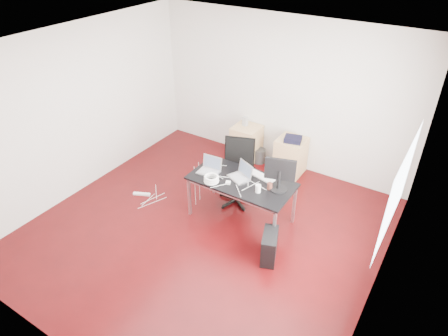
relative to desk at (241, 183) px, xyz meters
The scene contains 18 objects.
room_shell 0.95m from the desk, 116.91° to the right, with size 5.00×5.00×5.00m.
desk is the anchor object (origin of this frame).
office_chair 0.54m from the desk, 126.95° to the left, with size 0.61×0.63×1.08m.
filing_cabinet_left 1.91m from the desk, 117.14° to the left, with size 0.50×0.50×0.70m, color tan.
filing_cabinet_right 1.71m from the desk, 87.05° to the left, with size 0.50×0.50×0.70m, color tan.
pc_tower 1.06m from the desk, 34.97° to the right, with size 0.20×0.45×0.44m, color black.
wastebasket 1.87m from the desk, 108.51° to the left, with size 0.24×0.24×0.28m, color black.
power_strip 1.94m from the desk, 167.80° to the right, with size 0.30×0.06×0.04m, color white.
laptop_left 0.57m from the desk, behind, with size 0.35×0.28×0.23m.
laptop_right 0.14m from the desk, 125.70° to the left, with size 0.41×0.37×0.23m.
monitor 0.67m from the desk, 10.38° to the left, with size 0.44×0.26×0.51m.
keyboard 0.33m from the desk, 50.22° to the left, with size 0.44×0.14×0.02m, color white.
cup_white 0.39m from the desk, 20.02° to the right, with size 0.08×0.08×0.12m, color white.
cup_brown 0.47m from the desk, ahead, with size 0.08×0.08×0.10m, color #51241C.
cable_coil 0.47m from the desk, 143.34° to the right, with size 0.24×0.24×0.11m.
power_adapter 0.23m from the desk, 127.95° to the right, with size 0.07×0.07×0.03m, color white.
speaker 1.95m from the desk, 118.28° to the left, with size 0.09×0.08×0.18m, color #9E9E9E.
navy_garment 1.62m from the desk, 85.57° to the left, with size 0.30×0.24×0.09m, color black.
Camera 1 is at (2.78, -3.83, 4.14)m, focal length 32.00 mm.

